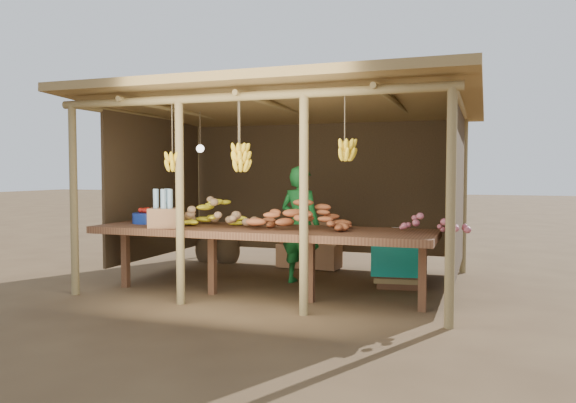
% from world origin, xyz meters
% --- Properties ---
extents(ground, '(60.00, 60.00, 0.00)m').
position_xyz_m(ground, '(0.00, 0.00, 0.00)').
color(ground, brown).
rests_on(ground, ground).
extents(stall_structure, '(4.70, 3.50, 2.43)m').
position_xyz_m(stall_structure, '(0.02, -0.01, 1.92)').
color(stall_structure, olive).
rests_on(stall_structure, ground).
extents(counter, '(3.90, 1.05, 0.80)m').
position_xyz_m(counter, '(0.00, -0.95, 0.74)').
color(counter, brown).
rests_on(counter, ground).
extents(potato_heap, '(1.01, 0.66, 0.37)m').
position_xyz_m(potato_heap, '(-0.59, -1.00, 0.98)').
color(potato_heap, '#8C6948').
rests_on(potato_heap, counter).
extents(sweet_potato_heap, '(1.08, 0.68, 0.36)m').
position_xyz_m(sweet_potato_heap, '(0.46, -0.90, 0.98)').
color(sweet_potato_heap, '#A7522B').
rests_on(sweet_potato_heap, counter).
extents(onion_heap, '(0.78, 0.53, 0.35)m').
position_xyz_m(onion_heap, '(1.90, -0.91, 0.98)').
color(onion_heap, '#BC5B6A').
rests_on(onion_heap, counter).
extents(banana_pile, '(0.75, 0.59, 0.35)m').
position_xyz_m(banana_pile, '(-0.60, -0.88, 0.98)').
color(banana_pile, '#FFF628').
rests_on(banana_pile, counter).
extents(tomato_basin, '(0.36, 0.36, 0.19)m').
position_xyz_m(tomato_basin, '(-1.52, -0.88, 0.88)').
color(tomato_basin, navy).
rests_on(tomato_basin, counter).
extents(bottle_box, '(0.42, 0.38, 0.44)m').
position_xyz_m(bottle_box, '(-1.03, -1.27, 0.97)').
color(bottle_box, '#9B6945').
rests_on(bottle_box, counter).
extents(vendor, '(0.61, 0.47, 1.50)m').
position_xyz_m(vendor, '(0.16, 0.00, 0.75)').
color(vendor, '#176928').
rests_on(vendor, ground).
extents(tarp_crate, '(0.70, 0.63, 0.75)m').
position_xyz_m(tarp_crate, '(1.40, 0.24, 0.31)').
color(tarp_crate, brown).
rests_on(tarp_crate, ground).
extents(carton_stack, '(0.93, 0.36, 0.70)m').
position_xyz_m(carton_stack, '(0.02, 1.09, 0.31)').
color(carton_stack, '#9B6945').
rests_on(carton_stack, ground).
extents(burlap_sacks, '(0.75, 0.39, 0.53)m').
position_xyz_m(burlap_sacks, '(-1.62, 1.20, 0.23)').
color(burlap_sacks, '#463420').
rests_on(burlap_sacks, ground).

